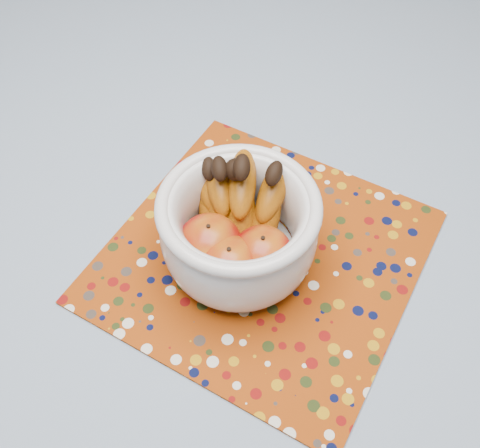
# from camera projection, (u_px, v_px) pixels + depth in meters

# --- Properties ---
(table) EXTENTS (1.20, 1.20, 0.75)m
(table) POSITION_uv_depth(u_px,v_px,m) (232.00, 234.00, 0.87)
(table) COLOR brown
(table) RESTS_ON ground
(tablecloth) EXTENTS (1.32, 1.32, 0.01)m
(tablecloth) POSITION_uv_depth(u_px,v_px,m) (232.00, 201.00, 0.80)
(tablecloth) COLOR slate
(tablecloth) RESTS_ON table
(placemat) EXTENTS (0.45, 0.45, 0.00)m
(placemat) POSITION_uv_depth(u_px,v_px,m) (263.00, 256.00, 0.74)
(placemat) COLOR #853107
(placemat) RESTS_ON tablecloth
(fruit_bowl) EXTENTS (0.20, 0.20, 0.15)m
(fruit_bowl) POSITION_uv_depth(u_px,v_px,m) (236.00, 222.00, 0.68)
(fruit_bowl) COLOR silver
(fruit_bowl) RESTS_ON placemat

